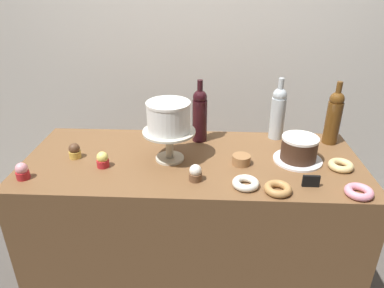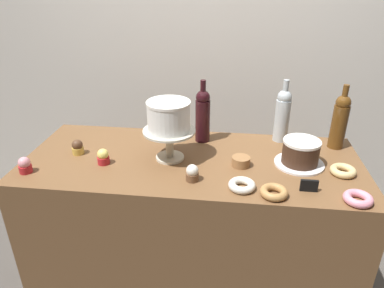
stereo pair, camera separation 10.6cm
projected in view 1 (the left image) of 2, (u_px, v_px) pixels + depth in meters
back_wall at (199, 48)px, 2.34m from camera, size 6.00×0.05×2.60m
display_counter at (192, 238)px, 1.90m from camera, size 1.59×0.66×0.96m
cake_stand_pedestal at (169, 140)px, 1.64m from camera, size 0.24×0.24×0.15m
white_layer_cake at (169, 117)px, 1.59m from camera, size 0.20×0.20×0.14m
silver_serving_platter at (297, 160)px, 1.67m from camera, size 0.23×0.23×0.01m
chocolate_round_cake at (299, 148)px, 1.64m from camera, size 0.17×0.17×0.11m
wine_bottle_dark_red at (200, 115)px, 1.81m from camera, size 0.08×0.08×0.33m
wine_bottle_amber at (334, 117)px, 1.79m from camera, size 0.08×0.08×0.33m
wine_bottle_clear at (278, 112)px, 1.84m from camera, size 0.08×0.08×0.33m
cupcake_lemon at (103, 160)px, 1.61m from camera, size 0.06×0.06×0.07m
cupcake_chocolate at (75, 151)px, 1.68m from camera, size 0.06×0.06×0.07m
cupcake_vanilla at (195, 173)px, 1.50m from camera, size 0.06×0.06×0.07m
cupcake_strawberry at (22, 171)px, 1.51m from camera, size 0.06×0.06×0.07m
donut_pink at (359, 192)px, 1.41m from camera, size 0.11×0.11×0.03m
donut_maple at (278, 189)px, 1.43m from camera, size 0.11×0.11×0.03m
donut_sugar at (246, 183)px, 1.46m from camera, size 0.11×0.11×0.03m
donut_glazed at (341, 165)px, 1.60m from camera, size 0.11×0.11×0.03m
cookie_stack at (241, 160)px, 1.63m from camera, size 0.08×0.08×0.04m
price_sign_chalkboard at (311, 181)px, 1.46m from camera, size 0.07×0.01×0.05m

